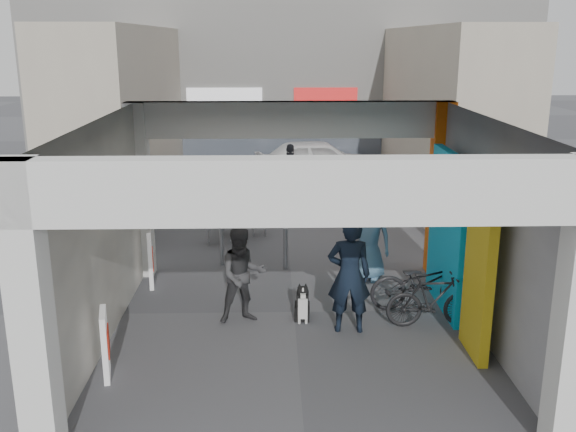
{
  "coord_description": "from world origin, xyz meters",
  "views": [
    {
      "loc": [
        -0.37,
        -10.48,
        4.66
      ],
      "look_at": [
        -0.08,
        1.0,
        1.49
      ],
      "focal_mm": 40.0,
      "sensor_mm": 36.0,
      "label": 1
    }
  ],
  "objects_px": {
    "produce_stand": "(218,210)",
    "man_with_dog": "(349,275)",
    "bicycle_rear": "(433,300)",
    "border_collie": "(302,305)",
    "man_crates": "(291,172)",
    "bicycle_front": "(423,282)",
    "man_back_turned": "(243,275)",
    "cafe_set": "(235,226)",
    "white_van": "(319,161)",
    "man_elderly": "(369,236)"
  },
  "relations": [
    {
      "from": "produce_stand",
      "to": "man_with_dog",
      "type": "distance_m",
      "value": 7.35
    },
    {
      "from": "bicycle_rear",
      "to": "border_collie",
      "type": "bearing_deg",
      "value": 81.22
    },
    {
      "from": "produce_stand",
      "to": "man_crates",
      "type": "bearing_deg",
      "value": 50.29
    },
    {
      "from": "man_crates",
      "to": "bicycle_front",
      "type": "distance_m",
      "value": 8.41
    },
    {
      "from": "produce_stand",
      "to": "man_crates",
      "type": "height_order",
      "value": "man_crates"
    },
    {
      "from": "man_crates",
      "to": "bicycle_rear",
      "type": "xyz_separation_m",
      "value": [
        2.12,
        -8.86,
        -0.37
      ]
    },
    {
      "from": "man_back_turned",
      "to": "man_crates",
      "type": "xyz_separation_m",
      "value": [
        1.06,
        8.58,
        0.01
      ]
    },
    {
      "from": "cafe_set",
      "to": "bicycle_front",
      "type": "xyz_separation_m",
      "value": [
        3.59,
        -4.36,
        0.2
      ]
    },
    {
      "from": "cafe_set",
      "to": "white_van",
      "type": "bearing_deg",
      "value": 68.03
    },
    {
      "from": "border_collie",
      "to": "man_crates",
      "type": "distance_m",
      "value": 8.6
    },
    {
      "from": "man_elderly",
      "to": "white_van",
      "type": "height_order",
      "value": "man_elderly"
    },
    {
      "from": "produce_stand",
      "to": "bicycle_rear",
      "type": "height_order",
      "value": "bicycle_rear"
    },
    {
      "from": "man_with_dog",
      "to": "man_elderly",
      "type": "relative_size",
      "value": 1.1
    },
    {
      "from": "bicycle_front",
      "to": "man_elderly",
      "type": "bearing_deg",
      "value": 22.66
    },
    {
      "from": "border_collie",
      "to": "man_with_dog",
      "type": "height_order",
      "value": "man_with_dog"
    },
    {
      "from": "man_elderly",
      "to": "bicycle_rear",
      "type": "height_order",
      "value": "man_elderly"
    },
    {
      "from": "border_collie",
      "to": "man_elderly",
      "type": "height_order",
      "value": "man_elderly"
    },
    {
      "from": "bicycle_front",
      "to": "man_crates",
      "type": "bearing_deg",
      "value": 10.72
    },
    {
      "from": "produce_stand",
      "to": "bicycle_front",
      "type": "height_order",
      "value": "bicycle_front"
    },
    {
      "from": "man_back_turned",
      "to": "bicycle_front",
      "type": "bearing_deg",
      "value": -6.39
    },
    {
      "from": "produce_stand",
      "to": "white_van",
      "type": "xyz_separation_m",
      "value": [
        3.0,
        4.52,
        0.46
      ]
    },
    {
      "from": "border_collie",
      "to": "man_with_dog",
      "type": "relative_size",
      "value": 0.36
    },
    {
      "from": "border_collie",
      "to": "bicycle_rear",
      "type": "relative_size",
      "value": 0.44
    },
    {
      "from": "border_collie",
      "to": "man_back_turned",
      "type": "height_order",
      "value": "man_back_turned"
    },
    {
      "from": "produce_stand",
      "to": "man_elderly",
      "type": "distance_m",
      "value": 5.6
    },
    {
      "from": "produce_stand",
      "to": "man_with_dog",
      "type": "xyz_separation_m",
      "value": [
        2.69,
        -6.81,
        0.69
      ]
    },
    {
      "from": "man_crates",
      "to": "man_elderly",
      "type": "bearing_deg",
      "value": 110.46
    },
    {
      "from": "man_with_dog",
      "to": "bicycle_rear",
      "type": "relative_size",
      "value": 1.23
    },
    {
      "from": "cafe_set",
      "to": "man_crates",
      "type": "xyz_separation_m",
      "value": [
        1.47,
        3.78,
        0.54
      ]
    },
    {
      "from": "man_elderly",
      "to": "bicycle_rear",
      "type": "relative_size",
      "value": 1.12
    },
    {
      "from": "man_with_dog",
      "to": "produce_stand",
      "type": "bearing_deg",
      "value": -66.49
    },
    {
      "from": "man_with_dog",
      "to": "bicycle_rear",
      "type": "bearing_deg",
      "value": -173.07
    },
    {
      "from": "white_van",
      "to": "man_back_turned",
      "type": "bearing_deg",
      "value": 161.01
    },
    {
      "from": "man_back_turned",
      "to": "man_crates",
      "type": "bearing_deg",
      "value": 68.64
    },
    {
      "from": "man_back_turned",
      "to": "white_van",
      "type": "height_order",
      "value": "man_back_turned"
    },
    {
      "from": "produce_stand",
      "to": "man_elderly",
      "type": "relative_size",
      "value": 0.61
    },
    {
      "from": "produce_stand",
      "to": "man_crates",
      "type": "xyz_separation_m",
      "value": [
        2.0,
        2.18,
        0.56
      ]
    },
    {
      "from": "man_back_turned",
      "to": "bicycle_rear",
      "type": "distance_m",
      "value": 3.21
    },
    {
      "from": "border_collie",
      "to": "white_van",
      "type": "xyz_separation_m",
      "value": [
        1.05,
        10.93,
        0.46
      ]
    },
    {
      "from": "cafe_set",
      "to": "man_back_turned",
      "type": "bearing_deg",
      "value": -85.16
    },
    {
      "from": "border_collie",
      "to": "man_crates",
      "type": "bearing_deg",
      "value": 93.74
    },
    {
      "from": "cafe_set",
      "to": "bicycle_rear",
      "type": "bearing_deg",
      "value": -54.82
    },
    {
      "from": "border_collie",
      "to": "man_back_turned",
      "type": "relative_size",
      "value": 0.42
    },
    {
      "from": "man_elderly",
      "to": "white_van",
      "type": "bearing_deg",
      "value": 116.3
    },
    {
      "from": "man_elderly",
      "to": "man_crates",
      "type": "relative_size",
      "value": 1.05
    },
    {
      "from": "border_collie",
      "to": "bicycle_front",
      "type": "height_order",
      "value": "bicycle_front"
    },
    {
      "from": "cafe_set",
      "to": "man_elderly",
      "type": "xyz_separation_m",
      "value": [
        2.83,
        -2.84,
        0.59
      ]
    },
    {
      "from": "man_elderly",
      "to": "bicycle_front",
      "type": "xyz_separation_m",
      "value": [
        0.76,
        -1.52,
        -0.39
      ]
    },
    {
      "from": "man_with_dog",
      "to": "cafe_set",
      "type": "bearing_deg",
      "value": -65.58
    },
    {
      "from": "bicycle_front",
      "to": "cafe_set",
      "type": "bearing_deg",
      "value": 35.59
    }
  ]
}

